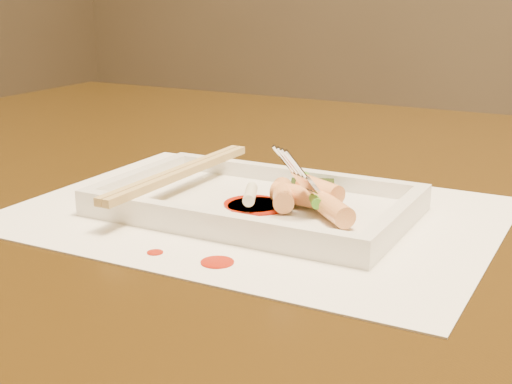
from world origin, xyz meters
The scene contains 21 objects.
table centered at (0.00, 0.00, 0.65)m, with size 1.40×0.90×0.75m.
placemat centered at (-0.01, -0.15, 0.75)m, with size 0.40×0.30×0.00m, color white.
sauce_splatter_a centered at (0.02, -0.26, 0.75)m, with size 0.02×0.02×0.00m, color #A11504.
sauce_splatter_b centered at (-0.03, -0.27, 0.75)m, with size 0.01×0.01×0.00m, color #A11504.
plate_base centered at (-0.01, -0.15, 0.76)m, with size 0.26×0.16×0.01m, color white.
plate_rim_far centered at (-0.01, -0.08, 0.77)m, with size 0.26×0.01×0.01m, color white.
plate_rim_near centered at (-0.01, -0.22, 0.77)m, with size 0.26×0.01×0.01m, color white.
plate_rim_left centered at (-0.13, -0.15, 0.77)m, with size 0.01×0.14×0.01m, color white.
plate_rim_right centered at (0.12, -0.15, 0.77)m, with size 0.01×0.14×0.01m, color white.
veg_piece centered at (0.03, -0.11, 0.77)m, with size 0.04×0.03×0.01m, color black.
scallion_white centered at (0.00, -0.16, 0.77)m, with size 0.01×0.01×0.04m, color #EAEACC.
scallion_green centered at (0.04, -0.13, 0.77)m, with size 0.01×0.01×0.09m, color #379217.
chopstick_a centered at (-0.09, -0.15, 0.78)m, with size 0.01×0.21×0.01m, color tan.
chopstick_b centered at (-0.08, -0.15, 0.78)m, with size 0.01×0.21×0.01m, color tan.
fork centered at (0.06, -0.13, 0.83)m, with size 0.09×0.10×0.14m, color silver, non-canonical shape.
sauce_blob_0 centered at (-0.01, -0.15, 0.76)m, with size 0.05×0.05×0.00m, color #A11504.
sauce_blob_1 centered at (0.00, -0.16, 0.76)m, with size 0.05×0.05×0.00m, color #A11504.
rice_cake_0 centered at (0.02, -0.15, 0.77)m, with size 0.02×0.02×0.05m, color #F8BA73.
rice_cake_1 centered at (0.03, -0.14, 0.77)m, with size 0.02×0.02×0.05m, color #F8BA73.
rice_cake_2 centered at (0.05, -0.14, 0.78)m, with size 0.02×0.02×0.05m, color #F8BA73.
rice_cake_3 centered at (0.07, -0.16, 0.77)m, with size 0.02×0.02×0.05m, color #F8BA73.
Camera 1 is at (0.27, -0.67, 0.94)m, focal length 50.00 mm.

